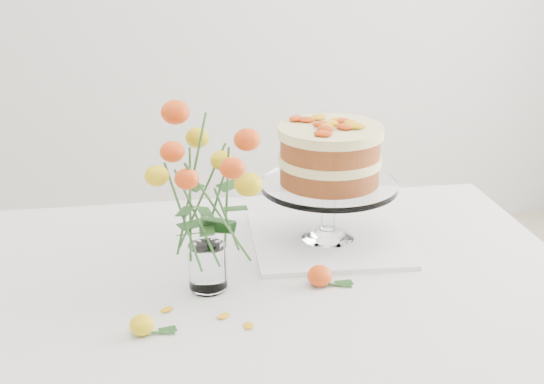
# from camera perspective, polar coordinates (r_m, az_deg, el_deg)

# --- Properties ---
(table) EXTENTS (1.43, 0.93, 0.76)m
(table) POSITION_cam_1_polar(r_m,az_deg,el_deg) (1.54, -3.39, -9.41)
(table) COLOR tan
(table) RESTS_ON ground
(napkin) EXTENTS (0.34, 0.34, 0.01)m
(napkin) POSITION_cam_1_polar(r_m,az_deg,el_deg) (1.68, 4.20, -3.59)
(napkin) COLOR white
(napkin) RESTS_ON table
(cake_stand) EXTENTS (0.29, 0.29, 0.26)m
(cake_stand) POSITION_cam_1_polar(r_m,az_deg,el_deg) (1.61, 4.37, 2.34)
(cake_stand) COLOR white
(cake_stand) RESTS_ON napkin
(rose_vase) EXTENTS (0.27, 0.27, 0.37)m
(rose_vase) POSITION_cam_1_polar(r_m,az_deg,el_deg) (1.39, -5.07, 0.68)
(rose_vase) COLOR white
(rose_vase) RESTS_ON table
(loose_rose_near) EXTENTS (0.08, 0.04, 0.04)m
(loose_rose_near) POSITION_cam_1_polar(r_m,az_deg,el_deg) (1.34, -9.75, -9.85)
(loose_rose_near) COLOR yellow
(loose_rose_near) RESTS_ON table
(loose_rose_far) EXTENTS (0.08, 0.05, 0.04)m
(loose_rose_far) POSITION_cam_1_polar(r_m,az_deg,el_deg) (1.48, 3.63, -6.32)
(loose_rose_far) COLOR red
(loose_rose_far) RESTS_ON table
(stray_petal_a) EXTENTS (0.03, 0.02, 0.00)m
(stray_petal_a) POSITION_cam_1_polar(r_m,az_deg,el_deg) (1.41, -7.93, -8.77)
(stray_petal_a) COLOR #F1A70F
(stray_petal_a) RESTS_ON table
(stray_petal_b) EXTENTS (0.03, 0.02, 0.00)m
(stray_petal_b) POSITION_cam_1_polar(r_m,az_deg,el_deg) (1.38, -3.67, -9.31)
(stray_petal_b) COLOR #F1A70F
(stray_petal_b) RESTS_ON table
(stray_petal_c) EXTENTS (0.03, 0.02, 0.00)m
(stray_petal_c) POSITION_cam_1_polar(r_m,az_deg,el_deg) (1.35, -1.78, -10.02)
(stray_petal_c) COLOR #F1A70F
(stray_petal_c) RESTS_ON table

